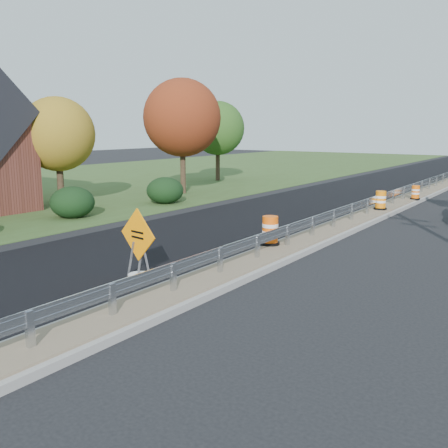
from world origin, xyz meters
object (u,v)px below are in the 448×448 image
Objects in this scene: barrel_median_far at (416,193)px; caution_sign at (139,262)px; barrel_median_mid at (381,201)px; barrel_median_near at (270,231)px.

caution_sign is at bearing -96.94° from barrel_median_far.
barrel_median_mid is 1.17× the size of barrel_median_far.
caution_sign is 2.60× the size of barrel_median_far.
caution_sign reaches higher than barrel_median_far.
barrel_median_mid is at bearing 90.46° from caution_sign.
caution_sign is 2.22× the size of barrel_median_mid.
barrel_median_near is (1.30, 5.08, 0.19)m from caution_sign.
barrel_median_near is 1.27× the size of barrel_median_far.
caution_sign is 19.83m from barrel_median_far.
barrel_median_far is (2.40, 19.68, 0.09)m from caution_sign.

